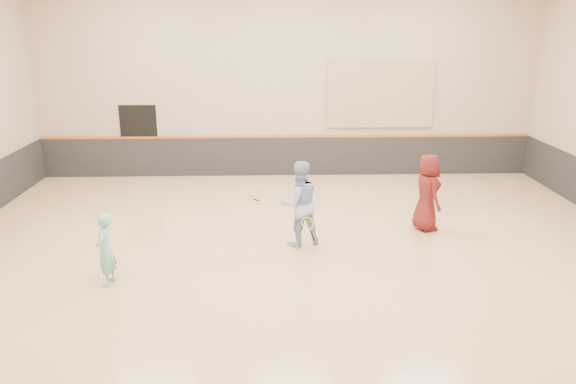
{
  "coord_description": "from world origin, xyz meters",
  "views": [
    {
      "loc": [
        -0.53,
        -10.91,
        4.61
      ],
      "look_at": [
        -0.16,
        0.4,
        1.15
      ],
      "focal_mm": 35.0,
      "sensor_mm": 36.0,
      "label": 1
    }
  ],
  "objects_px": {
    "girl": "(105,249)",
    "instructor": "(299,203)",
    "young_man": "(427,192)",
    "spare_racket": "(250,198)"
  },
  "relations": [
    {
      "from": "girl",
      "to": "spare_racket",
      "type": "height_order",
      "value": "girl"
    },
    {
      "from": "girl",
      "to": "instructor",
      "type": "height_order",
      "value": "instructor"
    },
    {
      "from": "instructor",
      "to": "young_man",
      "type": "height_order",
      "value": "instructor"
    },
    {
      "from": "spare_racket",
      "to": "young_man",
      "type": "bearing_deg",
      "value": -30.65
    },
    {
      "from": "young_man",
      "to": "instructor",
      "type": "bearing_deg",
      "value": 93.48
    },
    {
      "from": "instructor",
      "to": "spare_racket",
      "type": "height_order",
      "value": "instructor"
    },
    {
      "from": "young_man",
      "to": "spare_racket",
      "type": "relative_size",
      "value": 2.98
    },
    {
      "from": "instructor",
      "to": "spare_racket",
      "type": "relative_size",
      "value": 3.11
    },
    {
      "from": "young_man",
      "to": "girl",
      "type": "bearing_deg",
      "value": 99.82
    },
    {
      "from": "girl",
      "to": "instructor",
      "type": "xyz_separation_m",
      "value": [
        3.57,
        1.81,
        0.24
      ]
    }
  ]
}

